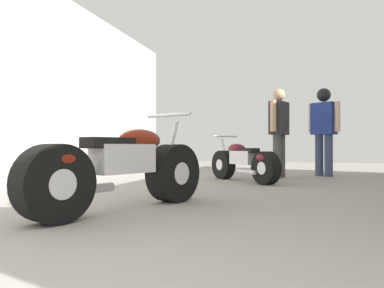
# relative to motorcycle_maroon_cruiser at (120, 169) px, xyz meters

# --- Properties ---
(ground_plane) EXTENTS (19.18, 19.18, 0.00)m
(ground_plane) POSITION_rel_motorcycle_maroon_cruiser_xyz_m (0.89, 1.61, -0.39)
(ground_plane) COLOR gray
(garage_partition_left) EXTENTS (0.08, 8.79, 3.08)m
(garage_partition_left) POSITION_rel_motorcycle_maroon_cruiser_xyz_m (-2.15, 1.61, 1.15)
(garage_partition_left) COLOR #B7B5AD
(garage_partition_left) RESTS_ON ground_plane
(motorcycle_maroon_cruiser) EXTENTS (1.01, 2.00, 0.96)m
(motorcycle_maroon_cruiser) POSITION_rel_motorcycle_maroon_cruiser_xyz_m (0.00, 0.00, 0.00)
(motorcycle_maroon_cruiser) COLOR black
(motorcycle_maroon_cruiser) RESTS_ON ground_plane
(motorcycle_black_naked) EXTENTS (1.36, 1.32, 0.80)m
(motorcycle_black_naked) POSITION_rel_motorcycle_maroon_cruiser_xyz_m (0.68, 3.18, -0.06)
(motorcycle_black_naked) COLOR black
(motorcycle_black_naked) RESTS_ON ground_plane
(mechanic_in_blue) EXTENTS (0.38, 0.68, 1.71)m
(mechanic_in_blue) POSITION_rel_motorcycle_maroon_cruiser_xyz_m (1.20, 4.17, 0.58)
(mechanic_in_blue) COLOR #4C4C4C
(mechanic_in_blue) RESTS_ON ground_plane
(mechanic_with_helmet) EXTENTS (0.64, 0.48, 1.78)m
(mechanic_with_helmet) POSITION_rel_motorcycle_maroon_cruiser_xyz_m (2.05, 4.76, 0.67)
(mechanic_with_helmet) COLOR #384766
(mechanic_with_helmet) RESTS_ON ground_plane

